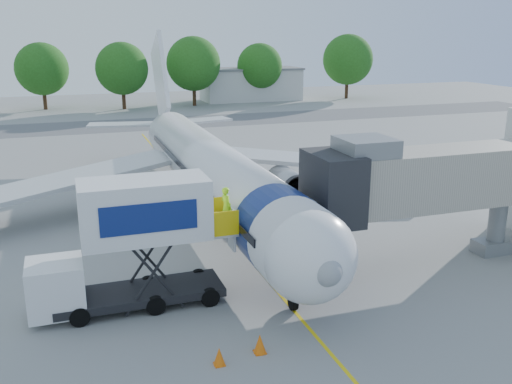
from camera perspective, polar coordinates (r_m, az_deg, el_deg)
name	(u,v)px	position (r m, az deg, el deg)	size (l,w,h in m)	color
ground	(229,235)	(32.69, -2.70, -4.36)	(160.00, 160.00, 0.00)	gray
guidance_line	(229,235)	(32.69, -2.70, -4.35)	(0.15, 70.00, 0.01)	yellow
taxiway_strip	(134,125)	(72.86, -12.10, 6.61)	(120.00, 10.00, 0.01)	#59595B
aircraft	(210,169)	(35.65, -4.62, 2.28)	(34.17, 37.73, 11.35)	white
jet_bridge	(428,180)	(28.73, 16.79, 1.18)	(13.90, 3.20, 6.60)	#ADA494
catering_hiloader	(130,245)	(24.14, -12.45, -5.23)	(8.56, 2.44, 5.50)	black
safety_cone_a	(260,344)	(21.36, 0.39, -14.96)	(0.46, 0.46, 0.74)	#E3610B
safety_cone_b	(219,357)	(20.75, -3.70, -16.11)	(0.42, 0.42, 0.67)	#E3610B
outbuilding_right	(251,84)	(96.81, -0.51, 10.76)	(16.40, 7.40, 5.30)	beige
tree_c	(42,69)	(90.17, -20.63, 11.44)	(7.59, 7.59, 9.68)	#382314
tree_d	(122,69)	(87.30, -13.26, 11.92)	(7.64, 7.64, 9.74)	#382314
tree_e	(193,64)	(89.60, -6.28, 12.63)	(8.24, 8.24, 10.50)	#382314
tree_f	(260,66)	(94.71, 0.37, 12.47)	(7.34, 7.34, 9.36)	#382314
tree_g	(348,60)	(100.06, 9.17, 12.94)	(8.43, 8.43, 10.75)	#382314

